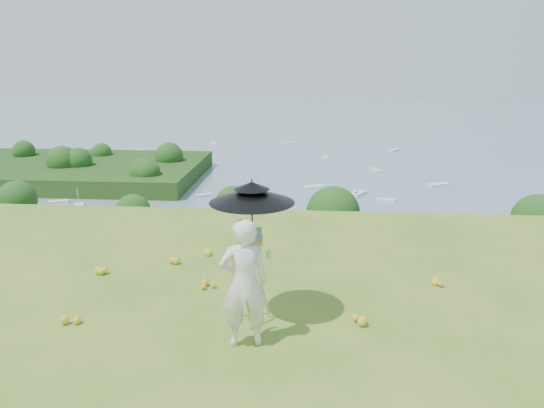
# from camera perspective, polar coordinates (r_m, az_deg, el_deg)

# --- Properties ---
(ground) EXTENTS (14.00, 14.00, 0.00)m
(ground) POSITION_cam_1_polar(r_m,az_deg,el_deg) (6.48, -7.65, -18.00)
(ground) COLOR #417120
(ground) RESTS_ON ground
(shoreline_tier) EXTENTS (170.00, 28.00, 8.00)m
(shoreline_tier) POSITION_cam_1_polar(r_m,az_deg,el_deg) (89.50, 3.33, -10.70)
(shoreline_tier) COLOR #706C59
(shoreline_tier) RESTS_ON bay_water
(bay_water) EXTENTS (700.00, 700.00, 0.00)m
(bay_water) POSITION_cam_1_polar(r_m,az_deg,el_deg) (248.13, 4.22, 6.82)
(bay_water) COLOR slate
(bay_water) RESTS_ON ground
(peninsula) EXTENTS (90.00, 60.00, 12.00)m
(peninsula) POSITION_cam_1_polar(r_m,az_deg,el_deg) (180.44, -20.61, 4.17)
(peninsula) COLOR #18340E
(peninsula) RESTS_ON bay_water
(slope_trees) EXTENTS (110.00, 50.00, 6.00)m
(slope_trees) POSITION_cam_1_polar(r_m,az_deg,el_deg) (44.36, 2.55, -9.19)
(slope_trees) COLOR #1B4916
(slope_trees) RESTS_ON forest_slope
(harbor_town) EXTENTS (110.00, 22.00, 5.00)m
(harbor_town) POSITION_cam_1_polar(r_m,az_deg,el_deg) (86.82, 3.40, -6.85)
(harbor_town) COLOR silver
(harbor_town) RESTS_ON shoreline_tier
(moored_boats) EXTENTS (140.00, 140.00, 0.70)m
(moored_boats) POSITION_cam_1_polar(r_m,az_deg,el_deg) (170.94, -0.19, 3.00)
(moored_boats) COLOR silver
(moored_boats) RESTS_ON bay_water
(wildflowers) EXTENTS (10.00, 10.50, 0.12)m
(wildflowers) POSITION_cam_1_polar(r_m,az_deg,el_deg) (6.66, -7.21, -16.40)
(wildflowers) COLOR gold
(wildflowers) RESTS_ON ground
(painter) EXTENTS (0.70, 0.55, 1.69)m
(painter) POSITION_cam_1_polar(r_m,az_deg,el_deg) (6.69, -3.03, -8.50)
(painter) COLOR silver
(painter) RESTS_ON ground
(field_easel) EXTENTS (0.65, 0.65, 1.39)m
(field_easel) POSITION_cam_1_polar(r_m,az_deg,el_deg) (7.30, -2.08, -7.63)
(field_easel) COLOR #AD8748
(field_easel) RESTS_ON ground
(sun_umbrella) EXTENTS (1.30, 1.30, 0.89)m
(sun_umbrella) POSITION_cam_1_polar(r_m,az_deg,el_deg) (7.02, -2.16, -0.80)
(sun_umbrella) COLOR black
(sun_umbrella) RESTS_ON field_easel
(painter_cap) EXTENTS (0.19, 0.23, 0.10)m
(painter_cap) POSITION_cam_1_polar(r_m,az_deg,el_deg) (6.41, -3.13, -1.98)
(painter_cap) COLOR #C96E6E
(painter_cap) RESTS_ON painter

